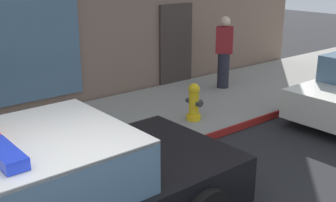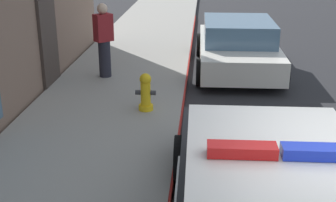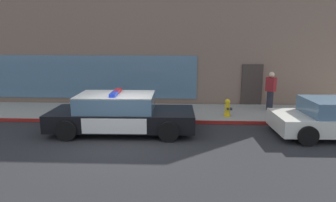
{
  "view_description": "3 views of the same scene",
  "coord_description": "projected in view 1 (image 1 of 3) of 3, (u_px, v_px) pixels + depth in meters",
  "views": [
    {
      "loc": [
        -1.47,
        -2.86,
        2.99
      ],
      "look_at": [
        2.34,
        1.86,
        1.02
      ],
      "focal_mm": 44.82,
      "sensor_mm": 36.0,
      "label": 1
    },
    {
      "loc": [
        -4.33,
        1.66,
        3.33
      ],
      "look_at": [
        1.01,
        2.09,
        1.34
      ],
      "focal_mm": 48.25,
      "sensor_mm": 36.0,
      "label": 2
    },
    {
      "loc": [
        1.76,
        -8.97,
        3.25
      ],
      "look_at": [
        1.31,
        1.24,
        1.09
      ],
      "focal_mm": 31.13,
      "sensor_mm": 36.0,
      "label": 3
    }
  ],
  "objects": [
    {
      "name": "curb_red_paint",
      "position": [
        18.0,
        202.0,
        5.4
      ],
      "size": [
        28.8,
        0.04,
        0.14
      ],
      "primitive_type": "cube",
      "color": "maroon",
      "rests_on": "ground"
    },
    {
      "name": "fire_hydrant",
      "position": [
        194.0,
        102.0,
        7.98
      ],
      "size": [
        0.34,
        0.39,
        0.73
      ],
      "color": "gold",
      "rests_on": "sidewalk"
    },
    {
      "name": "pedestrian_on_sidewalk",
      "position": [
        224.0,
        52.0,
        9.97
      ],
      "size": [
        0.46,
        0.47,
        1.71
      ],
      "rotation": [
        0.0,
        0.0,
        3.86
      ],
      "color": "#23232D",
      "rests_on": "sidewalk"
    }
  ]
}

